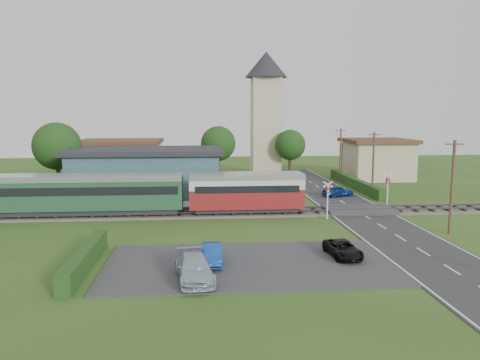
{
  "coord_description": "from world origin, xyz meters",
  "views": [
    {
      "loc": [
        -4.23,
        -38.66,
        8.85
      ],
      "look_at": [
        -0.69,
        4.0,
        2.83
      ],
      "focal_mm": 35.0,
      "sensor_mm": 36.0,
      "label": 1
    }
  ],
  "objects": [
    {
      "name": "utility_pole_d",
      "position": [
        14.2,
        22.0,
        3.63
      ],
      "size": [
        1.4,
        0.22,
        7.0
      ],
      "color": "#473321",
      "rests_on": "ground"
    },
    {
      "name": "crossing_signal_far",
      "position": [
        13.6,
        4.39,
        2.14
      ],
      "size": [
        0.84,
        0.28,
        3.28
      ],
      "color": "silver",
      "rests_on": "ground"
    },
    {
      "name": "hedge_station",
      "position": [
        -10.0,
        15.5,
        0.65
      ],
      "size": [
        22.0,
        0.8,
        1.3
      ],
      "primitive_type": "cube",
      "color": "#193814",
      "rests_on": "ground"
    },
    {
      "name": "house_east",
      "position": [
        20.0,
        24.0,
        2.8
      ],
      "size": [
        8.8,
        8.8,
        5.5
      ],
      "color": "tan",
      "rests_on": "ground"
    },
    {
      "name": "pedestrian_far",
      "position": [
        -14.42,
        4.69,
        1.22
      ],
      "size": [
        0.78,
        0.89,
        1.54
      ],
      "primitive_type": "imported",
      "rotation": [
        0.0,
        0.0,
        1.26
      ],
      "color": "gray",
      "rests_on": "platform"
    },
    {
      "name": "car_park_silver",
      "position": [
        -4.68,
        -14.5,
        0.73
      ],
      "size": [
        2.41,
        4.67,
        1.3
      ],
      "primitive_type": "imported",
      "rotation": [
        0.0,
        0.0,
        0.14
      ],
      "color": "#A7BAC9",
      "rests_on": "car_park"
    },
    {
      "name": "streetlamp_east",
      "position": [
        16.0,
        27.0,
        3.04
      ],
      "size": [
        0.3,
        0.3,
        5.15
      ],
      "color": "#3F3F47",
      "rests_on": "ground"
    },
    {
      "name": "car_on_road",
      "position": [
        10.48,
        10.24,
        0.63
      ],
      "size": [
        3.69,
        2.41,
        1.17
      ],
      "primitive_type": "imported",
      "rotation": [
        0.0,
        0.0,
        1.9
      ],
      "color": "navy",
      "rests_on": "road"
    },
    {
      "name": "road",
      "position": [
        10.0,
        0.0,
        0.03
      ],
      "size": [
        6.0,
        70.0,
        0.05
      ],
      "primitive_type": "cube",
      "color": "#28282B",
      "rests_on": "ground"
    },
    {
      "name": "car_park_dark",
      "position": [
        4.47,
        -11.14,
        0.57
      ],
      "size": [
        1.9,
        3.67,
        0.99
      ],
      "primitive_type": "imported",
      "rotation": [
        0.0,
        0.0,
        0.08
      ],
      "color": "black",
      "rests_on": "car_park"
    },
    {
      "name": "station_building",
      "position": [
        -10.0,
        10.99,
        2.69
      ],
      "size": [
        16.0,
        9.0,
        5.3
      ],
      "color": "#344C50",
      "rests_on": "ground"
    },
    {
      "name": "streetlamp_west",
      "position": [
        -22.0,
        20.0,
        3.04
      ],
      "size": [
        0.3,
        0.3,
        5.15
      ],
      "color": "#3F3F47",
      "rests_on": "ground"
    },
    {
      "name": "car_park_blue",
      "position": [
        -3.69,
        -11.75,
        0.65
      ],
      "size": [
        1.23,
        3.44,
        1.13
      ],
      "primitive_type": "imported",
      "rotation": [
        0.0,
        0.0,
        -0.01
      ],
      "color": "#1442A4",
      "rests_on": "car_park"
    },
    {
      "name": "crossing_signal_near",
      "position": [
        6.4,
        -0.41,
        2.14
      ],
      "size": [
        0.84,
        0.28,
        3.28
      ],
      "color": "silver",
      "rests_on": "ground"
    },
    {
      "name": "car_park",
      "position": [
        -1.5,
        -12.0,
        0.04
      ],
      "size": [
        17.0,
        9.0,
        0.08
      ],
      "primitive_type": "cube",
      "color": "#333335",
      "rests_on": "ground"
    },
    {
      "name": "pedestrian_near",
      "position": [
        -1.93,
        5.16,
        1.27
      ],
      "size": [
        0.67,
        0.52,
        1.64
      ],
      "primitive_type": "imported",
      "rotation": [
        0.0,
        0.0,
        2.91
      ],
      "color": "gray",
      "rests_on": "platform"
    },
    {
      "name": "platform",
      "position": [
        -10.0,
        5.2,
        0.23
      ],
      "size": [
        30.0,
        3.0,
        0.45
      ],
      "primitive_type": "cube",
      "color": "gray",
      "rests_on": "ground"
    },
    {
      "name": "utility_pole_b",
      "position": [
        14.2,
        -6.0,
        3.63
      ],
      "size": [
        1.4,
        0.22,
        7.0
      ],
      "color": "#473321",
      "rests_on": "ground"
    },
    {
      "name": "utility_pole_c",
      "position": [
        14.2,
        10.0,
        3.63
      ],
      "size": [
        1.4,
        0.22,
        7.0
      ],
      "color": "#473321",
      "rests_on": "ground"
    },
    {
      "name": "hedge_roadside",
      "position": [
        14.2,
        16.0,
        0.6
      ],
      "size": [
        0.8,
        18.0,
        1.2
      ],
      "primitive_type": "cube",
      "color": "#193814",
      "rests_on": "ground"
    },
    {
      "name": "house_west",
      "position": [
        -15.0,
        25.0,
        2.79
      ],
      "size": [
        10.8,
        8.8,
        5.5
      ],
      "color": "tan",
      "rests_on": "ground"
    },
    {
      "name": "train",
      "position": [
        -17.09,
        2.0,
        2.18
      ],
      "size": [
        43.2,
        2.9,
        3.4
      ],
      "color": "#232328",
      "rests_on": "ground"
    },
    {
      "name": "railway_track",
      "position": [
        0.0,
        2.0,
        0.11
      ],
      "size": [
        76.0,
        3.2,
        0.49
      ],
      "color": "#4C443D",
      "rests_on": "ground"
    },
    {
      "name": "tree_b",
      "position": [
        -2.0,
        23.0,
        5.02
      ],
      "size": [
        4.6,
        4.6,
        7.34
      ],
      "color": "#332316",
      "rests_on": "ground"
    },
    {
      "name": "tree_c",
      "position": [
        8.0,
        25.0,
        4.65
      ],
      "size": [
        4.2,
        4.2,
        6.78
      ],
      "color": "#332316",
      "rests_on": "ground"
    },
    {
      "name": "ground",
      "position": [
        0.0,
        0.0,
        0.0
      ],
      "size": [
        120.0,
        120.0,
        0.0
      ],
      "primitive_type": "plane",
      "color": "#2D4C19"
    },
    {
      "name": "crossing_deck",
      "position": [
        10.0,
        2.0,
        0.23
      ],
      "size": [
        6.2,
        3.4,
        0.45
      ],
      "primitive_type": "cube",
      "color": "#333335",
      "rests_on": "ground"
    },
    {
      "name": "hedge_carpark",
      "position": [
        -11.0,
        -12.0,
        0.6
      ],
      "size": [
        0.8,
        9.0,
        1.2
      ],
      "primitive_type": "cube",
      "color": "#193814",
      "rests_on": "ground"
    },
    {
      "name": "tree_a",
      "position": [
        -20.0,
        14.0,
        5.38
      ],
      "size": [
        5.2,
        5.2,
        8.0
      ],
      "color": "#332316",
      "rests_on": "ground"
    },
    {
      "name": "church_tower",
      "position": [
        5.0,
        28.0,
        10.23
      ],
      "size": [
        6.0,
        6.0,
        17.6
      ],
      "color": "#BDB190",
      "rests_on": "ground"
    },
    {
      "name": "equipment_hut",
      "position": [
        -18.0,
        5.2,
        1.75
      ],
      "size": [
        2.3,
        2.3,
        2.55
      ],
      "color": "#BDB190",
      "rests_on": "platform"
    }
  ]
}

